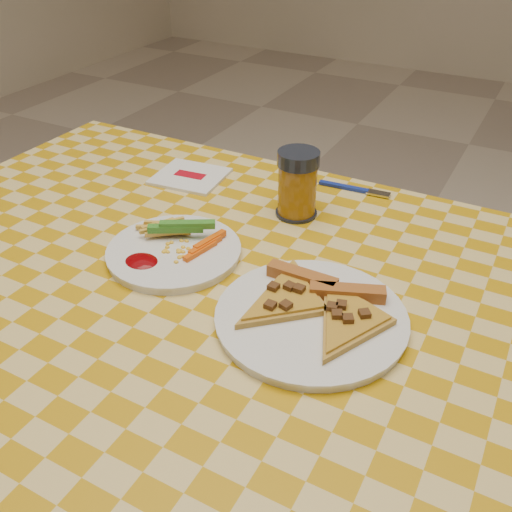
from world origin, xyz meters
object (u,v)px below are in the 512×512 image
at_px(plate_right, 311,319).
at_px(table, 220,321).
at_px(plate_left, 174,253).
at_px(drink_glass, 297,185).

bearing_deg(plate_right, table, 174.34).
bearing_deg(table, plate_left, 162.98).
bearing_deg(drink_glass, table, -93.00).
relative_size(table, drink_glass, 10.45).
xyz_separation_m(table, plate_right, (0.16, -0.02, 0.08)).
distance_m(plate_left, drink_glass, 0.25).
bearing_deg(table, plate_right, -5.66).
xyz_separation_m(plate_left, plate_right, (0.26, -0.05, 0.00)).
xyz_separation_m(plate_left, drink_glass, (0.12, 0.22, 0.05)).
bearing_deg(plate_left, plate_right, -10.22).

